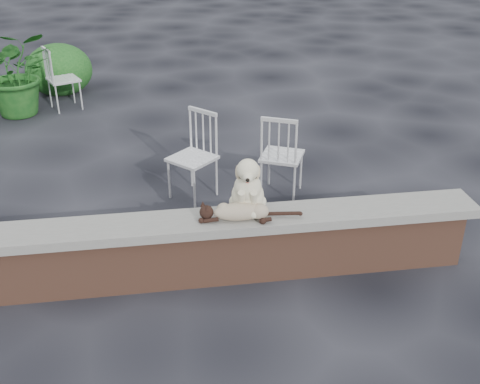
{
  "coord_description": "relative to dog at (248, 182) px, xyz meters",
  "views": [
    {
      "loc": [
        0.45,
        -4.09,
        2.96
      ],
      "look_at": [
        1.09,
        0.2,
        0.7
      ],
      "focal_mm": 43.39,
      "sensor_mm": 36.0,
      "label": 1
    }
  ],
  "objects": [
    {
      "name": "ground",
      "position": [
        -1.14,
        -0.1,
        -0.84
      ],
      "size": [
        60.0,
        60.0,
        0.0
      ],
      "primitive_type": "plane",
      "color": "black",
      "rests_on": "ground"
    },
    {
      "name": "capstone",
      "position": [
        -1.14,
        -0.1,
        -0.3
      ],
      "size": [
        6.2,
        0.4,
        0.08
      ],
      "primitive_type": "cube",
      "color": "slate",
      "rests_on": "brick_wall"
    },
    {
      "name": "cat",
      "position": [
        -0.08,
        -0.15,
        -0.18
      ],
      "size": [
        1.02,
        0.4,
        0.17
      ],
      "primitive_type": null,
      "rotation": [
        0.0,
        0.0,
        -0.17
      ],
      "color": "tan",
      "rests_on": "capstone"
    },
    {
      "name": "potted_plant_a",
      "position": [
        -2.67,
        4.42,
        -0.22
      ],
      "size": [
        1.24,
        1.11,
        1.25
      ],
      "primitive_type": "imported",
      "rotation": [
        0.0,
        0.0,
        0.14
      ],
      "color": "#154919",
      "rests_on": "ground"
    },
    {
      "name": "chair_e",
      "position": [
        -2.06,
        4.57,
        -0.37
      ],
      "size": [
        0.74,
        0.74,
        0.94
      ],
      "primitive_type": null,
      "rotation": [
        0.0,
        0.0,
        1.99
      ],
      "color": "white",
      "rests_on": "ground"
    },
    {
      "name": "dog",
      "position": [
        0.0,
        0.0,
        0.0
      ],
      "size": [
        0.41,
        0.5,
        0.52
      ],
      "primitive_type": null,
      "rotation": [
        0.0,
        0.0,
        -0.17
      ],
      "color": "beige",
      "rests_on": "capstone"
    },
    {
      "name": "chair_d",
      "position": [
        -0.37,
        1.41,
        -0.37
      ],
      "size": [
        0.79,
        0.79,
        0.94
      ],
      "primitive_type": null,
      "rotation": [
        0.0,
        0.0,
        -0.8
      ],
      "color": "white",
      "rests_on": "ground"
    },
    {
      "name": "chair_c",
      "position": [
        0.59,
        1.33,
        -0.37
      ],
      "size": [
        0.74,
        0.74,
        0.94
      ],
      "primitive_type": null,
      "rotation": [
        0.0,
        0.0,
        2.71
      ],
      "color": "white",
      "rests_on": "ground"
    },
    {
      "name": "brick_wall",
      "position": [
        -1.14,
        -0.1,
        -0.59
      ],
      "size": [
        6.0,
        0.3,
        0.5
      ],
      "primitive_type": "cube",
      "color": "brown",
      "rests_on": "ground"
    }
  ]
}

